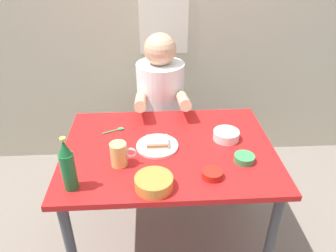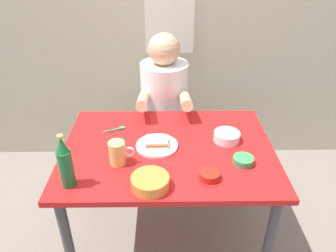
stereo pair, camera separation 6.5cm
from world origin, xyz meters
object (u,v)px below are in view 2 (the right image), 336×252
object	(u,v)px
stool	(165,142)
person_seated	(164,93)
beer_mug	(118,153)
sandwich	(157,142)
dining_table	(168,161)
plate_orange	(157,146)
dip_bowl_green	(243,160)
beer_bottle	(65,163)

from	to	relation	value
stool	person_seated	bearing A→B (deg)	-90.00
person_seated	beer_mug	world-z (taller)	person_seated
person_seated	sandwich	distance (m)	0.61
dining_table	person_seated	size ratio (longest dim) A/B	1.53
stool	sandwich	distance (m)	0.76
plate_orange	beer_mug	xyz separation A→B (m)	(-0.18, -0.14, 0.05)
dining_table	sandwich	bearing A→B (deg)	174.87
stool	dip_bowl_green	bearing A→B (deg)	-63.72
beer_bottle	dip_bowl_green	size ratio (longest dim) A/B	2.62
beer_bottle	dip_bowl_green	distance (m)	0.83
person_seated	sandwich	world-z (taller)	person_seated
beer_bottle	dip_bowl_green	world-z (taller)	beer_bottle
sandwich	beer_mug	size ratio (longest dim) A/B	0.87
sandwich	beer_bottle	world-z (taller)	beer_bottle
person_seated	beer_mug	bearing A→B (deg)	-106.73
dining_table	stool	xyz separation A→B (m)	(-0.02, 0.63, -0.30)
beer_mug	dip_bowl_green	bearing A→B (deg)	-1.02
dip_bowl_green	plate_orange	bearing A→B (deg)	160.71
stool	sandwich	size ratio (longest dim) A/B	4.09
dip_bowl_green	beer_bottle	bearing A→B (deg)	-169.84
beer_bottle	plate_orange	bearing A→B (deg)	37.18
person_seated	beer_mug	xyz separation A→B (m)	(-0.23, -0.75, 0.03)
dining_table	dip_bowl_green	world-z (taller)	dip_bowl_green
person_seated	sandwich	size ratio (longest dim) A/B	6.54
stool	plate_orange	distance (m)	0.74
beer_bottle	dip_bowl_green	xyz separation A→B (m)	(0.81, 0.14, -0.10)
dining_table	stool	bearing A→B (deg)	91.64
stool	person_seated	size ratio (longest dim) A/B	0.63
dining_table	beer_bottle	distance (m)	0.57
dining_table	sandwich	distance (m)	0.14
dining_table	person_seated	distance (m)	0.63
plate_orange	dining_table	bearing A→B (deg)	-5.13
dining_table	plate_orange	bearing A→B (deg)	174.87
stool	dining_table	bearing A→B (deg)	-88.36
sandwich	dip_bowl_green	bearing A→B (deg)	-19.29
dip_bowl_green	person_seated	bearing A→B (deg)	116.61
stool	sandwich	xyz separation A→B (m)	(-0.04, -0.62, 0.42)
beer_mug	plate_orange	bearing A→B (deg)	36.50
plate_orange	dip_bowl_green	world-z (taller)	dip_bowl_green
person_seated	plate_orange	distance (m)	0.62
sandwich	beer_mug	xyz separation A→B (m)	(-0.18, -0.14, 0.03)
sandwich	dip_bowl_green	world-z (taller)	sandwich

